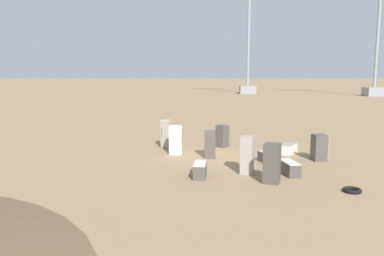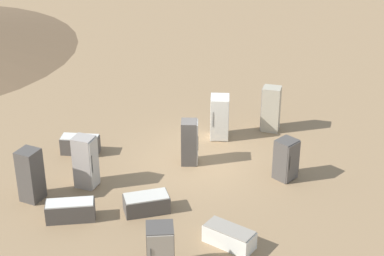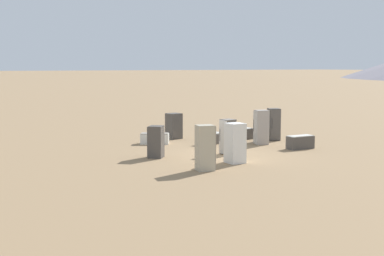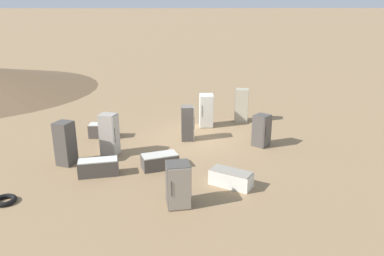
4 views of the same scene
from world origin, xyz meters
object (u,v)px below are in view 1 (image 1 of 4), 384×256
Objects in this scene: discarded_fridge_5 at (222,136)px; discarded_fridge_8 at (272,163)px; discarded_fridge_4 at (289,168)px; power_pylon_0 at (377,49)px; scrap_tire at (352,190)px; discarded_fridge_10 at (288,149)px; discarded_fridge_2 at (166,134)px; discarded_fridge_1 at (269,158)px; power_pylon_1 at (248,53)px; discarded_fridge_3 at (210,144)px; discarded_fridge_6 at (247,155)px; discarded_fridge_0 at (200,170)px; discarded_fridge_7 at (319,148)px; discarded_fridge_9 at (176,140)px.

discarded_fridge_8 is (-1.77, 8.76, 0.18)m from discarded_fridge_5.
discarded_fridge_4 is at bearing -14.62° from discarded_fridge_8.
power_pylon_0 is 81.35m from scrap_tire.
discarded_fridge_10 is at bearing -83.61° from scrap_tire.
discarded_fridge_2 is 1.26× the size of discarded_fridge_5.
discarded_fridge_2 is at bearing 126.69° from discarded_fridge_1.
power_pylon_1 is 19.63× the size of discarded_fridge_3.
power_pylon_0 is at bearing 101.25° from discarded_fridge_5.
discarded_fridge_2 is at bearing 142.41° from discarded_fridge_6.
discarded_fridge_0 is 8.05m from discarded_fridge_10.
discarded_fridge_3 is 5.91m from discarded_fridge_8.
discarded_fridge_3 is at bearing -62.18° from discarded_fridge_5.
discarded_fridge_2 is 1.13× the size of discarded_fridge_10.
discarded_fridge_1 is at bearing 73.42° from discarded_fridge_6.
discarded_fridge_7 reaches higher than discarded_fridge_0.
discarded_fridge_10 is at bearing 84.87° from power_pylon_1.
discarded_fridge_5 is (-3.90, -0.30, -0.20)m from discarded_fridge_2.
power_pylon_1 is 82.65m from discarded_fridge_0.
discarded_fridge_0 is 3.51m from discarded_fridge_8.
discarded_fridge_2 is at bearing -158.64° from discarded_fridge_9.
power_pylon_1 is 78.30m from discarded_fridge_3.
power_pylon_0 is 23.08× the size of discarded_fridge_0.
discarded_fridge_3 is at bearing 58.95° from power_pylon_0.
power_pylon_0 is at bearing 53.39° from discarded_fridge_4.
discarded_fridge_4 is (-4.51, -0.59, -0.02)m from discarded_fridge_0.
discarded_fridge_1 is at bearing 61.56° from power_pylon_0.
power_pylon_0 is 20.82× the size of discarded_fridge_4.
discarded_fridge_6 is 1.25× the size of discarded_fridge_7.
discarded_fridge_4 is (-0.57, 2.42, 0.03)m from discarded_fridge_1.
power_pylon_1 reaches higher than discarded_fridge_4.
power_pylon_0 is 17.96× the size of discarded_fridge_6.
power_pylon_1 is at bearing -94.03° from scrap_tire.
power_pylon_0 is 79.68m from discarded_fridge_4.
discarded_fridge_5 is at bearing -97.96° from discarded_fridge_0.
discarded_fridge_0 is 0.86× the size of discarded_fridge_3.
power_pylon_0 reaches higher than discarded_fridge_8.
discarded_fridge_1 is 4.07m from discarded_fridge_8.
power_pylon_0 is at bearing 160.09° from power_pylon_1.
discarded_fridge_4 is 1.08× the size of discarded_fridge_7.
discarded_fridge_2 reaches higher than discarded_fridge_0.
discarded_fridge_1 is at bearing 13.85° from discarded_fridge_8.
discarded_fridge_0 is 1.88× the size of scrap_tire.
power_pylon_0 is at bearing -116.54° from discarded_fridge_0.
discarded_fridge_9 is 2.28× the size of scrap_tire.
discarded_fridge_4 is at bearing -169.27° from discarded_fridge_0.
discarded_fridge_4 is 0.98× the size of discarded_fridge_10.
discarded_fridge_3 is (3.34, -1.27, 0.57)m from discarded_fridge_1.
scrap_tire is (34.12, 73.08, -10.64)m from power_pylon_0.
power_pylon_0 reaches higher than discarded_fridge_6.
discarded_fridge_3 is 1.05× the size of discarded_fridge_4.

